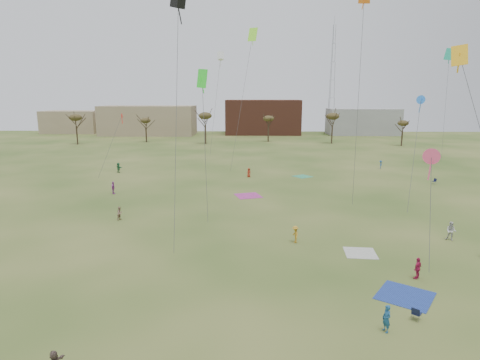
{
  "coord_description": "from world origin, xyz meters",
  "views": [
    {
      "loc": [
        1.1,
        -25.65,
        13.4
      ],
      "look_at": [
        0.0,
        12.0,
        5.5
      ],
      "focal_mm": 30.11,
      "sensor_mm": 36.0,
      "label": 1
    }
  ],
  "objects_px": {
    "flyer_near_right": "(387,319)",
    "camp_chair_right": "(434,182)",
    "spectator_fore_a": "(418,268)",
    "camp_chair_center": "(416,316)",
    "radio_tower": "(332,79)"
  },
  "relations": [
    {
      "from": "radio_tower",
      "to": "camp_chair_center",
      "type": "bearing_deg",
      "value": -98.35
    },
    {
      "from": "spectator_fore_a",
      "to": "camp_chair_right",
      "type": "xyz_separation_m",
      "value": [
        15.89,
        33.44,
        -0.57
      ]
    },
    {
      "from": "flyer_near_right",
      "to": "camp_chair_center",
      "type": "relative_size",
      "value": 1.89
    },
    {
      "from": "spectator_fore_a",
      "to": "camp_chair_center",
      "type": "height_order",
      "value": "spectator_fore_a"
    },
    {
      "from": "flyer_near_right",
      "to": "spectator_fore_a",
      "type": "bearing_deg",
      "value": 128.34
    },
    {
      "from": "spectator_fore_a",
      "to": "radio_tower",
      "type": "xyz_separation_m",
      "value": [
        16.48,
        122.36,
        18.37
      ]
    },
    {
      "from": "camp_chair_center",
      "to": "radio_tower",
      "type": "bearing_deg",
      "value": -58.76
    },
    {
      "from": "flyer_near_right",
      "to": "spectator_fore_a",
      "type": "height_order",
      "value": "spectator_fore_a"
    },
    {
      "from": "flyer_near_right",
      "to": "camp_chair_right",
      "type": "relative_size",
      "value": 1.89
    },
    {
      "from": "camp_chair_right",
      "to": "camp_chair_center",
      "type": "bearing_deg",
      "value": -47.1
    },
    {
      "from": "flyer_near_right",
      "to": "radio_tower",
      "type": "xyz_separation_m",
      "value": [
        21.07,
        129.39,
        18.39
      ]
    },
    {
      "from": "flyer_near_right",
      "to": "radio_tower",
      "type": "bearing_deg",
      "value": 152.17
    },
    {
      "from": "flyer_near_right",
      "to": "camp_chair_right",
      "type": "distance_m",
      "value": 45.36
    },
    {
      "from": "spectator_fore_a",
      "to": "camp_chair_center",
      "type": "distance_m",
      "value": 6.22
    },
    {
      "from": "flyer_near_right",
      "to": "camp_chair_center",
      "type": "xyz_separation_m",
      "value": [
        2.25,
        1.3,
        -0.56
      ]
    }
  ]
}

